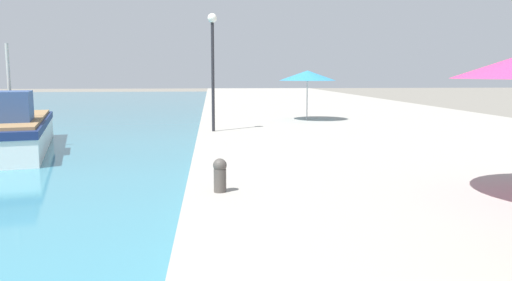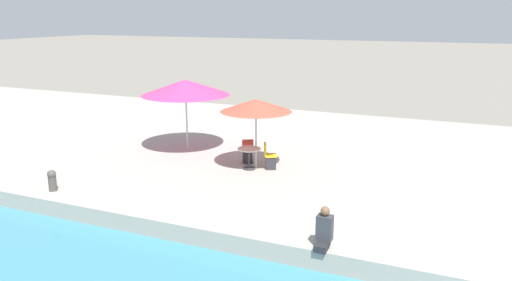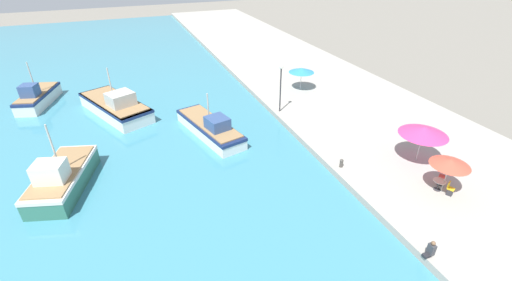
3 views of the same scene
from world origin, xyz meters
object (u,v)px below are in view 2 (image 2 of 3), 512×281
object	(u,v)px
cafe_umbrella_pink	(256,105)
person_at_quay	(324,230)
cafe_umbrella_white	(186,87)
mooring_bollard	(52,180)
cafe_table	(249,154)
cafe_chair_right	(247,154)
cafe_chair_left	(270,160)

from	to	relation	value
cafe_umbrella_pink	person_at_quay	bearing A→B (deg)	-142.20
cafe_umbrella_white	mooring_bollard	world-z (taller)	cafe_umbrella_white
cafe_umbrella_pink	person_at_quay	size ratio (longest dim) A/B	2.49
cafe_table	cafe_chair_right	distance (m)	0.75
cafe_umbrella_pink	cafe_umbrella_white	distance (m)	3.68
cafe_umbrella_white	cafe_chair_right	bearing A→B (deg)	-104.05
mooring_bollard	cafe_table	bearing A→B (deg)	-46.52
cafe_table	cafe_chair_right	size ratio (longest dim) A/B	0.88
cafe_umbrella_white	cafe_table	xyz separation A→B (m)	(-1.36, -3.27, -1.94)
cafe_chair_left	cafe_chair_right	xyz separation A→B (m)	(0.32, 1.00, 0.00)
person_at_quay	cafe_table	bearing A→B (deg)	40.07
cafe_table	person_at_quay	bearing A→B (deg)	-139.93
cafe_chair_right	cafe_table	bearing A→B (deg)	-90.00
cafe_umbrella_pink	cafe_chair_right	distance (m)	2.03
cafe_umbrella_pink	cafe_chair_left	xyz separation A→B (m)	(0.15, -0.46, -1.90)
cafe_table	person_at_quay	xyz separation A→B (m)	(-4.75, -4.00, -0.10)
mooring_bollard	cafe_chair_left	bearing A→B (deg)	-48.37
cafe_umbrella_white	cafe_chair_right	distance (m)	3.70
person_at_quay	mooring_bollard	size ratio (longest dim) A/B	1.50
cafe_table	cafe_umbrella_white	bearing A→B (deg)	67.37
cafe_chair_right	cafe_chair_left	bearing A→B (deg)	-46.81
cafe_chair_left	cafe_umbrella_white	bearing A→B (deg)	-130.33
cafe_chair_left	mooring_bollard	bearing A→B (deg)	-73.66
cafe_chair_left	person_at_quay	bearing A→B (deg)	8.16
cafe_umbrella_white	person_at_quay	xyz separation A→B (m)	(-6.11, -7.27, -2.04)
cafe_umbrella_white	cafe_table	distance (m)	4.04
cafe_umbrella_white	cafe_table	world-z (taller)	cafe_umbrella_white
cafe_table	person_at_quay	distance (m)	6.21
person_at_quay	cafe_chair_right	bearing A→B (deg)	38.91
mooring_bollard	cafe_chair_right	bearing A→B (deg)	-40.38
cafe_chair_left	cafe_chair_right	distance (m)	1.05
mooring_bollard	cafe_umbrella_white	bearing A→B (deg)	-12.91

